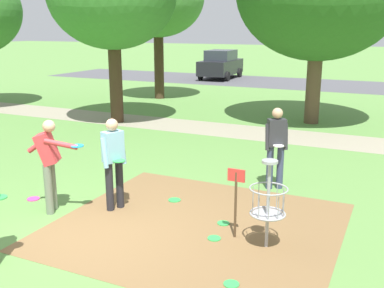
% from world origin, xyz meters
% --- Properties ---
extents(ground_plane, '(160.00, 160.00, 0.00)m').
position_xyz_m(ground_plane, '(0.00, 0.00, 0.00)').
color(ground_plane, '#5B8942').
extents(dirt_tee_pad, '(4.67, 4.24, 0.01)m').
position_xyz_m(dirt_tee_pad, '(1.59, 1.02, 0.00)').
color(dirt_tee_pad, brown).
rests_on(dirt_tee_pad, ground).
extents(disc_golf_basket, '(0.98, 0.58, 1.39)m').
position_xyz_m(disc_golf_basket, '(2.82, 0.79, 0.75)').
color(disc_golf_basket, '#9E9EA3').
rests_on(disc_golf_basket, ground).
extents(player_foreground_watching, '(0.49, 0.45, 1.71)m').
position_xyz_m(player_foreground_watching, '(2.29, 3.39, 0.97)').
color(player_foreground_watching, '#384260').
rests_on(player_foreground_watching, ground).
extents(player_throwing, '(1.17, 0.49, 1.71)m').
position_xyz_m(player_throwing, '(-1.06, 0.46, 0.99)').
color(player_throwing, slate).
rests_on(player_throwing, ground).
extents(player_waiting_left, '(0.45, 0.50, 1.71)m').
position_xyz_m(player_waiting_left, '(-0.09, 1.05, 0.97)').
color(player_waiting_left, '#232328').
rests_on(player_waiting_left, ground).
extents(frisbee_near_basket, '(0.24, 0.24, 0.02)m').
position_xyz_m(frisbee_near_basket, '(-1.83, 0.75, 0.01)').
color(frisbee_near_basket, '#E53D99').
rests_on(frisbee_near_basket, ground).
extents(frisbee_by_tee, '(0.21, 0.21, 0.02)m').
position_xyz_m(frisbee_by_tee, '(2.76, -0.45, 0.01)').
color(frisbee_by_tee, green).
rests_on(frisbee_by_tee, ground).
extents(frisbee_far_left, '(0.21, 0.21, 0.02)m').
position_xyz_m(frisbee_far_left, '(2.05, 0.68, 0.01)').
color(frisbee_far_left, green).
rests_on(frisbee_far_left, ground).
extents(frisbee_far_right, '(0.21, 0.21, 0.02)m').
position_xyz_m(frisbee_far_right, '(1.98, 1.28, 0.01)').
color(frisbee_far_right, green).
rests_on(frisbee_far_right, ground).
extents(frisbee_scattered_a, '(0.24, 0.24, 0.02)m').
position_xyz_m(frisbee_scattered_a, '(0.72, 1.88, 0.01)').
color(frisbee_scattered_a, green).
rests_on(frisbee_scattered_a, ground).
extents(parking_lot_strip, '(36.00, 6.00, 0.01)m').
position_xyz_m(parking_lot_strip, '(0.00, 21.82, 0.00)').
color(parking_lot_strip, '#4C4C51').
rests_on(parking_lot_strip, ground).
extents(parked_car_leftmost, '(2.11, 4.27, 1.84)m').
position_xyz_m(parked_car_leftmost, '(-6.44, 22.38, 0.92)').
color(parked_car_leftmost, black).
rests_on(parked_car_leftmost, ground).
extents(gravel_path, '(40.00, 1.95, 0.00)m').
position_xyz_m(gravel_path, '(0.00, 8.14, 0.00)').
color(gravel_path, gray).
rests_on(gravel_path, ground).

